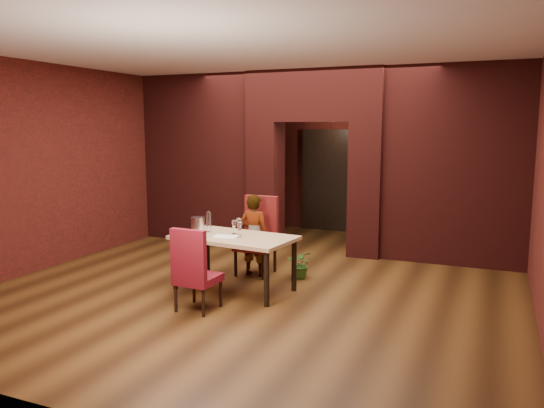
% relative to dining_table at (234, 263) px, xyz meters
% --- Properties ---
extents(floor, '(8.00, 8.00, 0.00)m').
position_rel_dining_table_xyz_m(floor, '(0.24, 0.67, -0.38)').
color(floor, '#4B2D12').
rests_on(floor, ground).
extents(ceiling, '(7.00, 8.00, 0.04)m').
position_rel_dining_table_xyz_m(ceiling, '(0.24, 0.67, 2.82)').
color(ceiling, silver).
rests_on(ceiling, ground).
extents(wall_back, '(7.00, 0.04, 3.20)m').
position_rel_dining_table_xyz_m(wall_back, '(0.24, 4.67, 1.22)').
color(wall_back, maroon).
rests_on(wall_back, ground).
extents(wall_front, '(7.00, 0.04, 3.20)m').
position_rel_dining_table_xyz_m(wall_front, '(0.24, -3.33, 1.22)').
color(wall_front, maroon).
rests_on(wall_front, ground).
extents(wall_left, '(0.04, 8.00, 3.20)m').
position_rel_dining_table_xyz_m(wall_left, '(-3.26, 0.67, 1.22)').
color(wall_left, maroon).
rests_on(wall_left, ground).
extents(wall_right, '(0.04, 8.00, 3.20)m').
position_rel_dining_table_xyz_m(wall_right, '(3.74, 0.67, 1.22)').
color(wall_right, maroon).
rests_on(wall_right, ground).
extents(pillar_left, '(0.55, 0.55, 2.30)m').
position_rel_dining_table_xyz_m(pillar_left, '(-0.71, 2.67, 0.77)').
color(pillar_left, maroon).
rests_on(pillar_left, ground).
extents(pillar_right, '(0.55, 0.55, 2.30)m').
position_rel_dining_table_xyz_m(pillar_right, '(1.19, 2.67, 0.77)').
color(pillar_right, maroon).
rests_on(pillar_right, ground).
extents(lintel, '(2.45, 0.55, 0.90)m').
position_rel_dining_table_xyz_m(lintel, '(0.24, 2.67, 2.37)').
color(lintel, maroon).
rests_on(lintel, ground).
extents(wing_wall_left, '(2.28, 0.35, 3.20)m').
position_rel_dining_table_xyz_m(wing_wall_left, '(-2.12, 2.67, 1.22)').
color(wing_wall_left, maroon).
rests_on(wing_wall_left, ground).
extents(wing_wall_right, '(2.28, 0.35, 3.20)m').
position_rel_dining_table_xyz_m(wing_wall_right, '(2.60, 2.67, 1.22)').
color(wing_wall_right, maroon).
rests_on(wing_wall_right, ground).
extents(vent_panel, '(0.40, 0.03, 0.50)m').
position_rel_dining_table_xyz_m(vent_panel, '(-0.71, 2.38, 0.17)').
color(vent_panel, '#A95531').
rests_on(vent_panel, ground).
extents(rear_door, '(0.90, 0.08, 2.10)m').
position_rel_dining_table_xyz_m(rear_door, '(-0.16, 4.61, 0.67)').
color(rear_door, black).
rests_on(rear_door, ground).
extents(rear_door_frame, '(1.02, 0.04, 2.22)m').
position_rel_dining_table_xyz_m(rear_door_frame, '(-0.16, 4.57, 0.67)').
color(rear_door_frame, black).
rests_on(rear_door_frame, ground).
extents(dining_table, '(1.70, 1.08, 0.76)m').
position_rel_dining_table_xyz_m(dining_table, '(0.00, 0.00, 0.00)').
color(dining_table, tan).
rests_on(dining_table, ground).
extents(chair_far, '(0.53, 0.53, 1.17)m').
position_rel_dining_table_xyz_m(chair_far, '(-0.06, 0.83, 0.21)').
color(chair_far, maroon).
rests_on(chair_far, ground).
extents(chair_near, '(0.49, 0.49, 1.03)m').
position_rel_dining_table_xyz_m(chair_near, '(-0.05, -0.87, 0.14)').
color(chair_near, maroon).
rests_on(chair_near, ground).
extents(person_seated, '(0.45, 0.30, 1.23)m').
position_rel_dining_table_xyz_m(person_seated, '(-0.05, 0.76, 0.24)').
color(person_seated, beige).
rests_on(person_seated, ground).
extents(wine_glass_a, '(0.07, 0.07, 0.18)m').
position_rel_dining_table_xyz_m(wine_glass_a, '(-0.06, 0.13, 0.47)').
color(wine_glass_a, white).
rests_on(wine_glass_a, dining_table).
extents(wine_glass_b, '(0.09, 0.09, 0.22)m').
position_rel_dining_table_xyz_m(wine_glass_b, '(0.03, 0.08, 0.49)').
color(wine_glass_b, white).
rests_on(wine_glass_b, dining_table).
extents(wine_glass_c, '(0.08, 0.08, 0.20)m').
position_rel_dining_table_xyz_m(wine_glass_c, '(0.13, -0.08, 0.48)').
color(wine_glass_c, white).
rests_on(wine_glass_c, dining_table).
extents(tasting_sheet, '(0.36, 0.29, 0.00)m').
position_rel_dining_table_xyz_m(tasting_sheet, '(-0.08, -0.09, 0.38)').
color(tasting_sheet, white).
rests_on(tasting_sheet, dining_table).
extents(wine_bucket, '(0.19, 0.19, 0.23)m').
position_rel_dining_table_xyz_m(wine_bucket, '(-0.53, -0.06, 0.49)').
color(wine_bucket, silver).
rests_on(wine_bucket, dining_table).
extents(water_bottle, '(0.07, 0.07, 0.30)m').
position_rel_dining_table_xyz_m(water_bottle, '(-0.45, 0.11, 0.53)').
color(water_bottle, white).
rests_on(water_bottle, dining_table).
extents(potted_plant, '(0.44, 0.41, 0.42)m').
position_rel_dining_table_xyz_m(potted_plant, '(0.64, 0.89, -0.17)').
color(potted_plant, '#2A5D1E').
rests_on(potted_plant, ground).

